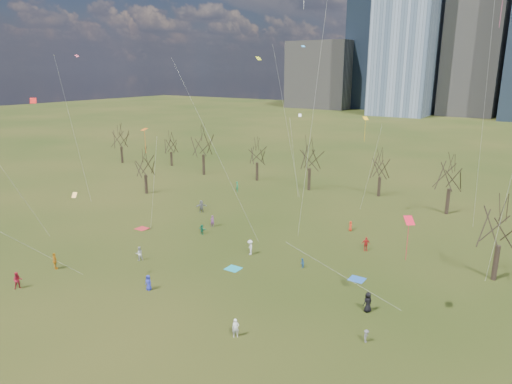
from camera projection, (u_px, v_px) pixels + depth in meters
The scene contains 22 objects.
ground at pixel (192, 282), 47.33m from camera, with size 500.00×500.00×0.00m, color black.
downtown_skyline at pixel (492, 29), 207.81m from camera, with size 212.50×78.00×118.00m.
bare_tree_row at pixel (339, 164), 75.71m from camera, with size 113.04×29.80×9.50m.
blanket_teal at pixel (233, 269), 50.50m from camera, with size 1.60×1.50×0.03m, color teal.
blanket_navy at pixel (357, 279), 47.94m from camera, with size 1.60×1.50×0.03m, color #2556AD.
blanket_crimson at pixel (142, 229), 63.13m from camera, with size 1.60×1.50×0.03m, color red.
person_0 at pixel (148, 283), 45.49m from camera, with size 0.78×0.51×1.59m, color #2933B3.
person_1 at pixel (236, 328), 37.50m from camera, with size 0.59×0.39×1.62m, color silver.
person_2 at pixel (18, 280), 45.73m from camera, with size 0.87×0.67×1.78m, color maroon.
person_3 at pixel (366, 336), 36.81m from camera, with size 0.73×0.42×1.12m, color #5E5E63.
person_4 at pixel (55, 261), 50.19m from camera, with size 1.11×0.46×1.89m, color orange.
person_5 at pixel (202, 229), 60.80m from camera, with size 1.28×0.41×1.38m, color #186E47.
person_6 at pixel (368, 302), 41.36m from camera, with size 0.93×0.61×1.91m, color black.
person_7 at pixel (212, 221), 63.81m from camera, with size 0.60×0.39×1.64m, color #984E9D.
person_8 at pixel (302, 263), 50.61m from camera, with size 0.54×0.42×1.12m, color #225496.
person_9 at pixel (250, 247), 54.18m from camera, with size 1.17×0.67×1.82m, color silver.
person_10 at pixel (366, 244), 55.29m from camera, with size 1.03×0.43×1.76m, color red.
person_11 at pixel (201, 206), 70.14m from camera, with size 1.75×0.56×1.88m, color slate.
person_12 at pixel (350, 226), 62.16m from camera, with size 0.68×0.44×1.38m, color red.
person_13 at pixel (237, 187), 81.95m from camera, with size 0.68×0.45×1.86m, color #1B7B4A.
person_14 at pixel (139, 253), 52.54m from camera, with size 0.81×0.63×1.67m, color silver.
kites_airborne at pixel (313, 137), 50.86m from camera, with size 63.78×47.07×30.82m.
Camera 1 is at (29.43, -32.35, 21.43)m, focal length 32.00 mm.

